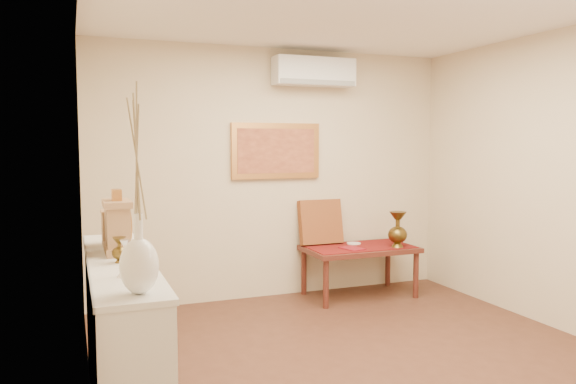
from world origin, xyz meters
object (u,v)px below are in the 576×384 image
wooden_chest (114,227)px  mantel_clock (118,226)px  white_vase (137,192)px  brass_urn_tall (398,226)px  display_ledge (121,338)px  low_table (359,253)px

wooden_chest → mantel_clock: bearing=-89.0°
wooden_chest → white_vase: bearing=-89.2°
brass_urn_tall → display_ledge: brass_urn_tall is taller
white_vase → low_table: white_vase is taller
display_ledge → low_table: size_ratio=1.68×
brass_urn_tall → display_ledge: (-3.03, -1.68, -0.30)m
mantel_clock → display_ledge: bearing=-93.9°
white_vase → mantel_clock: 1.11m
white_vase → wooden_chest: size_ratio=3.92×
brass_urn_tall → wooden_chest: 3.26m
white_vase → brass_urn_tall: size_ratio=2.04×
white_vase → low_table: bearing=45.9°
mantel_clock → low_table: bearing=32.0°
brass_urn_tall → mantel_clock: (-3.02, -1.47, 0.36)m
white_vase → brass_urn_tall: white_vase is taller
low_table → white_vase: bearing=-134.1°
brass_urn_tall → wooden_chest: wooden_chest is taller
white_vase → low_table: (2.65, 2.73, -0.97)m
white_vase → low_table: 3.92m
brass_urn_tall → low_table: 0.51m
low_table → wooden_chest: bearing=-152.8°
brass_urn_tall → low_table: brass_urn_tall is taller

